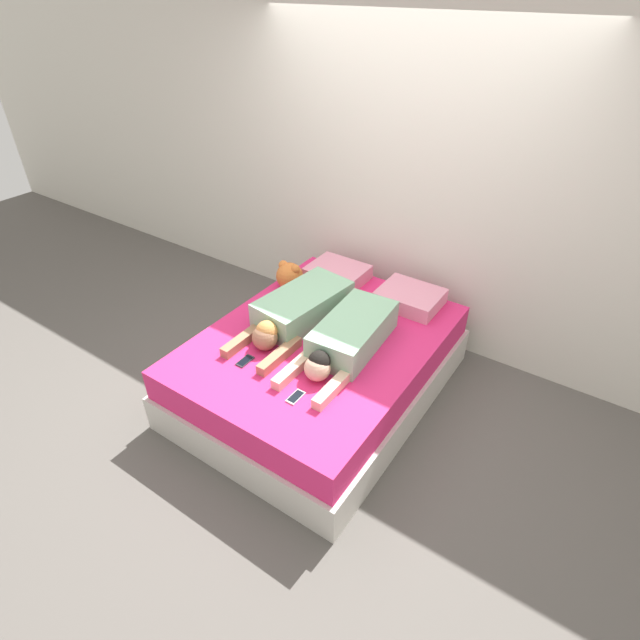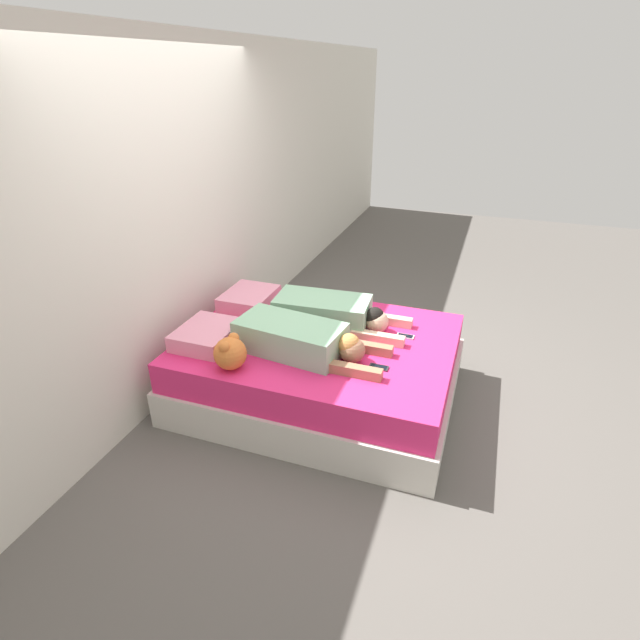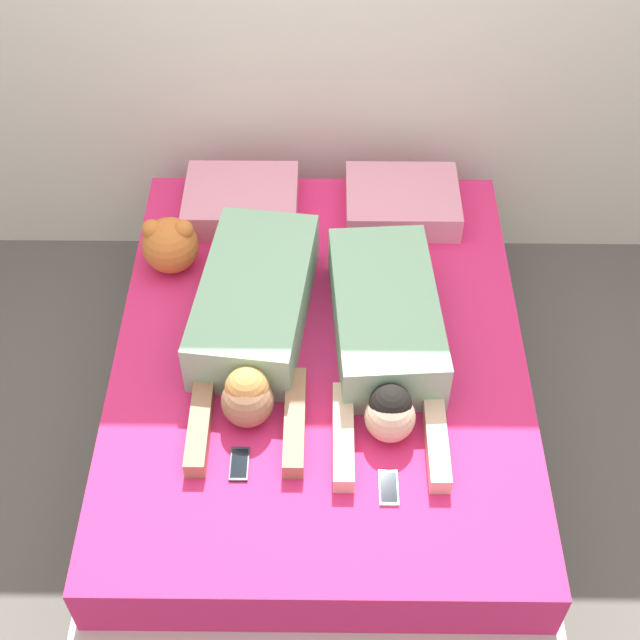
# 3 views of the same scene
# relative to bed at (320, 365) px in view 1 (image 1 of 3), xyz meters

# --- Properties ---
(ground_plane) EXTENTS (12.00, 12.00, 0.00)m
(ground_plane) POSITION_rel_bed_xyz_m (0.00, 0.00, -0.26)
(ground_plane) COLOR #5B5651
(wall_back) EXTENTS (12.00, 0.06, 2.60)m
(wall_back) POSITION_rel_bed_xyz_m (0.00, 1.17, 1.04)
(wall_back) COLOR silver
(wall_back) RESTS_ON ground_plane
(bed) EXTENTS (1.57, 2.03, 0.52)m
(bed) POSITION_rel_bed_xyz_m (0.00, 0.00, 0.00)
(bed) COLOR beige
(bed) RESTS_ON ground_plane
(pillow_head_left) EXTENTS (0.47, 0.39, 0.12)m
(pillow_head_left) POSITION_rel_bed_xyz_m (-0.34, 0.76, 0.33)
(pillow_head_left) COLOR pink
(pillow_head_left) RESTS_ON bed
(pillow_head_right) EXTENTS (0.47, 0.39, 0.12)m
(pillow_head_right) POSITION_rel_bed_xyz_m (0.34, 0.76, 0.33)
(pillow_head_right) COLOR pink
(pillow_head_right) RESTS_ON bed
(person_left) EXTENTS (0.47, 1.11, 0.22)m
(person_left) POSITION_rel_bed_xyz_m (-0.24, 0.05, 0.37)
(person_left) COLOR #8CBF99
(person_left) RESTS_ON bed
(person_right) EXTENTS (0.42, 1.06, 0.22)m
(person_right) POSITION_rel_bed_xyz_m (0.24, -0.02, 0.37)
(person_right) COLOR #8CBF99
(person_right) RESTS_ON bed
(cell_phone_left) EXTENTS (0.06, 0.13, 0.01)m
(cell_phone_left) POSITION_rel_bed_xyz_m (-0.26, -0.52, 0.27)
(cell_phone_left) COLOR #2D2D33
(cell_phone_left) RESTS_ON bed
(cell_phone_right) EXTENTS (0.06, 0.13, 0.01)m
(cell_phone_right) POSITION_rel_bed_xyz_m (0.23, -0.60, 0.27)
(cell_phone_right) COLOR silver
(cell_phone_right) RESTS_ON bed
(plush_toy) EXTENTS (0.22, 0.22, 0.23)m
(plush_toy) POSITION_rel_bed_xyz_m (-0.60, 0.43, 0.38)
(plush_toy) COLOR orange
(plush_toy) RESTS_ON bed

